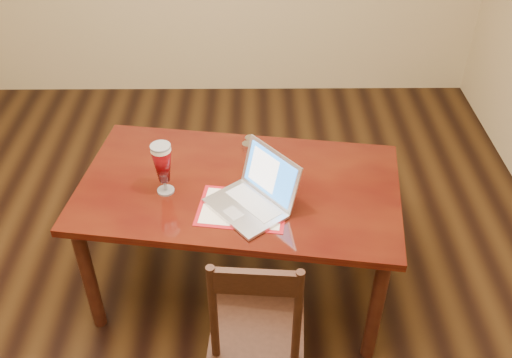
{
  "coord_description": "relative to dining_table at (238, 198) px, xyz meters",
  "views": [
    {
      "loc": [
        0.36,
        -2.07,
        2.55
      ],
      "look_at": [
        0.37,
        0.12,
        0.83
      ],
      "focal_mm": 40.0,
      "sensor_mm": 36.0,
      "label": 1
    }
  ],
  "objects": [
    {
      "name": "dining_chair",
      "position": [
        0.09,
        -0.66,
        -0.21
      ],
      "size": [
        0.44,
        0.43,
        0.98
      ],
      "rotation": [
        0.0,
        0.0,
        -0.07
      ],
      "color": "black",
      "rests_on": "ground"
    },
    {
      "name": "room_shell",
      "position": [
        -0.28,
        -0.17,
        1.09
      ],
      "size": [
        4.51,
        5.01,
        2.71
      ],
      "color": "#CCB888",
      "rests_on": "ground"
    },
    {
      "name": "dining_table",
      "position": [
        0.0,
        0.0,
        0.0
      ],
      "size": [
        1.72,
        1.13,
        1.03
      ],
      "rotation": [
        0.0,
        0.0,
        -0.14
      ],
      "color": "#441509",
      "rests_on": "ground"
    },
    {
      "name": "ground",
      "position": [
        -0.28,
        -0.17,
        -0.67
      ],
      "size": [
        5.0,
        5.0,
        0.0
      ],
      "primitive_type": "plane",
      "color": "black",
      "rests_on": "ground"
    }
  ]
}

